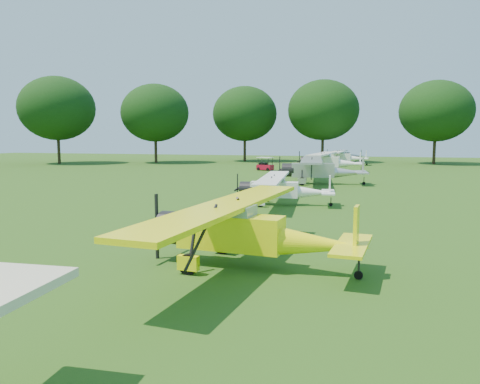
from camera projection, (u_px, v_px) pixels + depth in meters
The scene contains 9 objects.
ground at pixel (248, 238), 19.05m from camera, with size 160.00×160.00×0.00m, color #1E4D13.
tree_belt at pixel (343, 31), 17.33m from camera, with size 137.36×130.27×14.52m.
aircraft_2 at pixel (246, 227), 14.64m from camera, with size 7.07×11.26×2.21m.
aircraft_3 at pixel (282, 187), 28.06m from camera, with size 5.94×9.47×1.86m.
aircraft_4 at pixel (320, 168), 40.26m from camera, with size 7.61×12.11×2.38m.
aircraft_5 at pixel (328, 160), 53.94m from camera, with size 7.51×11.97×2.35m.
aircraft_6 at pixel (343, 156), 67.27m from camera, with size 6.86×10.93×2.15m.
aircraft_7 at pixel (344, 154), 78.74m from camera, with size 6.04×9.62×1.89m.
golf_cart at pixel (265, 166), 56.43m from camera, with size 2.11×1.62×1.59m.
Camera 1 is at (4.54, -18.13, 4.14)m, focal length 35.00 mm.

